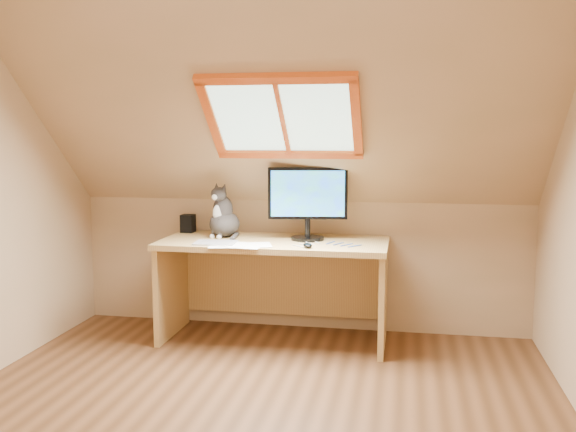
# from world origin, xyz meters

# --- Properties ---
(ground) EXTENTS (3.50, 3.50, 0.00)m
(ground) POSITION_xyz_m (0.00, 0.00, 0.00)
(ground) COLOR brown
(ground) RESTS_ON ground
(room_shell) EXTENTS (3.52, 3.52, 2.41)m
(room_shell) POSITION_xyz_m (0.00, -0.09, 1.43)
(room_shell) COLOR tan
(room_shell) RESTS_ON ground
(desk) EXTENTS (1.64, 0.72, 0.75)m
(desk) POSITION_xyz_m (-0.13, 1.45, 0.52)
(desk) COLOR tan
(desk) RESTS_ON ground
(monitor) EXTENTS (0.57, 0.24, 0.53)m
(monitor) POSITION_xyz_m (0.11, 1.44, 1.05)
(monitor) COLOR black
(monitor) RESTS_ON desk
(cat) EXTENTS (0.31, 0.33, 0.41)m
(cat) POSITION_xyz_m (-0.53, 1.46, 0.90)
(cat) COLOR #3B3634
(cat) RESTS_ON desk
(desk_speaker) EXTENTS (0.10, 0.10, 0.14)m
(desk_speaker) POSITION_xyz_m (-0.87, 1.63, 0.82)
(desk_speaker) COLOR black
(desk_speaker) RESTS_ON desk
(graphics_tablet) EXTENTS (0.30, 0.23, 0.01)m
(graphics_tablet) POSITION_xyz_m (-0.51, 1.16, 0.75)
(graphics_tablet) COLOR #B2B2B7
(graphics_tablet) RESTS_ON desk
(mouse) EXTENTS (0.09, 0.12, 0.03)m
(mouse) POSITION_xyz_m (0.16, 1.12, 0.76)
(mouse) COLOR black
(mouse) RESTS_ON desk
(papers) EXTENTS (0.35, 0.30, 0.01)m
(papers) POSITION_xyz_m (-0.33, 1.12, 0.75)
(papers) COLOR white
(papers) RESTS_ON desk
(cables) EXTENTS (0.51, 0.26, 0.01)m
(cables) POSITION_xyz_m (0.28, 1.26, 0.75)
(cables) COLOR silver
(cables) RESTS_ON desk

